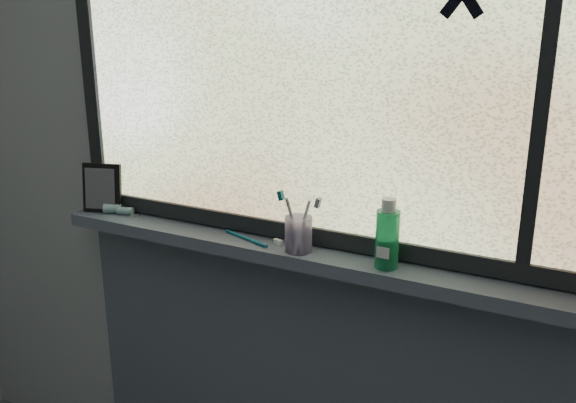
# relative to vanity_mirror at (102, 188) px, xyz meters

# --- Properties ---
(wall_back) EXTENTS (3.00, 0.01, 2.50)m
(wall_back) POSITION_rel_vanity_mirror_xyz_m (0.73, 0.07, 0.15)
(wall_back) COLOR #9EA3A8
(wall_back) RESTS_ON ground
(windowsill) EXTENTS (1.62, 0.14, 0.04)m
(windowsill) POSITION_rel_vanity_mirror_xyz_m (0.73, -0.00, -0.10)
(windowsill) COLOR #4C5566
(windowsill) RESTS_ON wall_back
(sill_apron) EXTENTS (1.62, 0.02, 0.98)m
(sill_apron) POSITION_rel_vanity_mirror_xyz_m (0.73, 0.06, -0.61)
(sill_apron) COLOR #4C5566
(sill_apron) RESTS_ON floor
(window_pane) EXTENTS (1.50, 0.01, 1.00)m
(window_pane) POSITION_rel_vanity_mirror_xyz_m (0.73, 0.05, 0.43)
(window_pane) COLOR silver
(window_pane) RESTS_ON wall_back
(frame_bottom) EXTENTS (1.60, 0.03, 0.05)m
(frame_bottom) POSITION_rel_vanity_mirror_xyz_m (0.73, 0.05, -0.05)
(frame_bottom) COLOR black
(frame_bottom) RESTS_ON windowsill
(frame_left) EXTENTS (0.05, 0.03, 1.10)m
(frame_left) POSITION_rel_vanity_mirror_xyz_m (-0.05, 0.05, 0.43)
(frame_left) COLOR black
(frame_left) RESTS_ON wall_back
(frame_mullion) EXTENTS (0.03, 0.03, 1.00)m
(frame_mullion) POSITION_rel_vanity_mirror_xyz_m (1.33, 0.05, 0.43)
(frame_mullion) COLOR black
(frame_mullion) RESTS_ON wall_back
(vanity_mirror) EXTENTS (0.14, 0.10, 0.16)m
(vanity_mirror) POSITION_rel_vanity_mirror_xyz_m (0.00, 0.00, 0.00)
(vanity_mirror) COLOR black
(vanity_mirror) RESTS_ON windowsill
(toothpaste_tube) EXTENTS (0.18, 0.11, 0.03)m
(toothpaste_tube) POSITION_rel_vanity_mirror_xyz_m (0.06, 0.00, -0.07)
(toothpaste_tube) COLOR silver
(toothpaste_tube) RESTS_ON windowsill
(toothbrush_cup) EXTENTS (0.08, 0.08, 0.10)m
(toothbrush_cup) POSITION_rel_vanity_mirror_xyz_m (0.74, -0.02, -0.03)
(toothbrush_cup) COLOR #C7AEE6
(toothbrush_cup) RESTS_ON windowsill
(toothbrush_lying) EXTENTS (0.22, 0.09, 0.01)m
(toothbrush_lying) POSITION_rel_vanity_mirror_xyz_m (0.56, -0.01, -0.07)
(toothbrush_lying) COLOR #0C576C
(toothbrush_lying) RESTS_ON windowsill
(mouthwash_bottle) EXTENTS (0.07, 0.07, 0.16)m
(mouthwash_bottle) POSITION_rel_vanity_mirror_xyz_m (1.00, -0.02, 0.01)
(mouthwash_bottle) COLOR #20A961
(mouthwash_bottle) RESTS_ON windowsill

